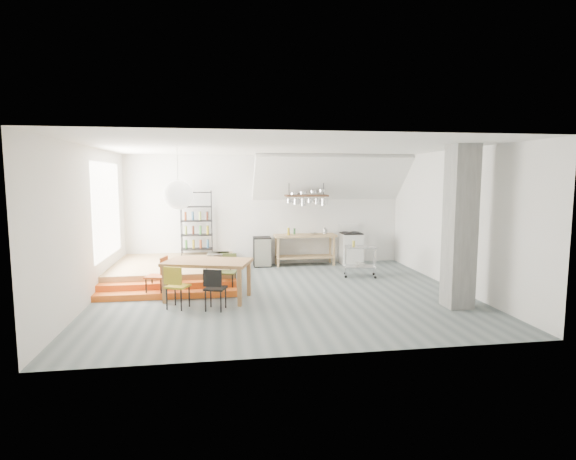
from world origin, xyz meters
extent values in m
plane|color=#576264|center=(0.00, 0.00, 0.00)|extent=(8.00, 8.00, 0.00)
cube|color=silver|center=(0.00, 3.50, 1.60)|extent=(8.00, 0.04, 3.20)
cube|color=silver|center=(-4.00, 0.00, 1.60)|extent=(0.04, 7.00, 3.20)
cube|color=silver|center=(4.00, 0.00, 1.60)|extent=(0.04, 7.00, 3.20)
cube|color=white|center=(0.00, 0.00, 3.20)|extent=(8.00, 7.00, 0.02)
cube|color=white|center=(1.80, 2.90, 2.55)|extent=(4.40, 1.44, 1.32)
cube|color=white|center=(-3.98, 1.50, 1.80)|extent=(0.02, 2.50, 2.20)
cube|color=#A57F52|center=(-2.50, 2.00, 0.20)|extent=(3.00, 3.00, 0.40)
cube|color=orange|center=(-2.50, 0.05, 0.07)|extent=(3.00, 0.35, 0.13)
cube|color=orange|center=(-2.50, 0.40, 0.13)|extent=(3.00, 0.35, 0.27)
cube|color=slate|center=(3.30, -1.50, 1.60)|extent=(0.50, 0.50, 3.20)
cube|color=#A57F52|center=(1.10, 3.15, 0.88)|extent=(1.80, 0.60, 0.06)
cube|color=#A57F52|center=(1.10, 3.15, 0.25)|extent=(1.70, 0.55, 0.04)
cube|color=#A57F52|center=(1.92, 3.37, 0.43)|extent=(0.06, 0.06, 0.86)
cube|color=#A57F52|center=(0.28, 3.37, 0.43)|extent=(0.06, 0.06, 0.86)
cube|color=#A57F52|center=(1.92, 2.93, 0.43)|extent=(0.06, 0.06, 0.86)
cube|color=#A57F52|center=(0.28, 2.93, 0.43)|extent=(0.06, 0.06, 0.86)
cube|color=white|center=(2.50, 3.15, 0.45)|extent=(0.60, 0.60, 0.90)
cube|color=black|center=(2.50, 3.15, 0.92)|extent=(0.58, 0.58, 0.03)
cube|color=white|center=(2.50, 3.43, 1.05)|extent=(0.60, 0.05, 0.25)
cylinder|color=black|center=(2.64, 3.29, 0.94)|extent=(0.18, 0.18, 0.02)
cylinder|color=black|center=(2.36, 3.29, 0.94)|extent=(0.18, 0.18, 0.02)
cylinder|color=black|center=(2.64, 3.01, 0.94)|extent=(0.18, 0.18, 0.02)
cylinder|color=black|center=(2.36, 3.01, 0.94)|extent=(0.18, 0.18, 0.02)
cube|color=#3B2317|center=(1.10, 2.95, 2.05)|extent=(1.20, 0.50, 0.05)
cylinder|color=black|center=(0.60, 2.95, 2.62)|extent=(0.02, 0.02, 1.15)
cylinder|color=black|center=(1.60, 2.95, 2.62)|extent=(0.02, 0.02, 1.15)
cylinder|color=silver|center=(0.60, 2.90, 1.91)|extent=(0.16, 0.16, 0.12)
cylinder|color=silver|center=(0.80, 2.90, 1.89)|extent=(0.20, 0.20, 0.16)
cylinder|color=silver|center=(1.00, 2.90, 1.87)|extent=(0.16, 0.16, 0.20)
cylinder|color=silver|center=(1.20, 2.90, 1.91)|extent=(0.20, 0.20, 0.12)
cylinder|color=silver|center=(1.40, 2.90, 1.89)|extent=(0.16, 0.16, 0.16)
cylinder|color=silver|center=(1.60, 2.90, 1.87)|extent=(0.20, 0.20, 0.20)
cylinder|color=black|center=(-1.58, 3.38, 1.30)|extent=(0.02, 0.02, 1.80)
cylinder|color=black|center=(-2.42, 3.38, 1.30)|extent=(0.02, 0.02, 1.80)
cylinder|color=black|center=(-1.58, 3.02, 1.30)|extent=(0.02, 0.02, 1.80)
cylinder|color=black|center=(-2.42, 3.02, 1.30)|extent=(0.02, 0.02, 1.80)
cube|color=black|center=(-2.00, 3.20, 0.55)|extent=(0.88, 0.38, 0.02)
cube|color=black|center=(-2.00, 3.20, 0.95)|extent=(0.88, 0.38, 0.02)
cube|color=black|center=(-2.00, 3.20, 1.35)|extent=(0.88, 0.38, 0.02)
cube|color=black|center=(-2.00, 3.20, 1.75)|extent=(0.88, 0.38, 0.02)
cube|color=black|center=(-2.00, 3.20, 2.15)|extent=(0.88, 0.38, 0.03)
cylinder|color=#3A7930|center=(-2.00, 3.20, 0.69)|extent=(0.07, 0.07, 0.24)
cylinder|color=olive|center=(-2.00, 3.20, 1.09)|extent=(0.07, 0.07, 0.24)
cylinder|color=brown|center=(-2.00, 3.20, 1.49)|extent=(0.07, 0.07, 0.24)
cube|color=#A57F52|center=(-1.40, 0.75, 0.55)|extent=(0.60, 0.40, 0.03)
cylinder|color=black|center=(-1.13, 0.92, 0.47)|extent=(0.02, 0.02, 0.13)
cylinder|color=black|center=(-1.67, 0.92, 0.47)|extent=(0.02, 0.02, 0.13)
cylinder|color=black|center=(-1.13, 0.58, 0.47)|extent=(0.02, 0.02, 0.13)
cylinder|color=black|center=(-1.67, 0.58, 0.47)|extent=(0.02, 0.02, 0.13)
sphere|color=white|center=(-2.19, -0.05, 2.20)|extent=(0.60, 0.60, 0.60)
cube|color=olive|center=(-1.62, -0.22, 0.80)|extent=(1.95, 1.44, 0.07)
cube|color=olive|center=(-0.75, -0.04, 0.38)|extent=(0.09, 0.09, 0.76)
cube|color=olive|center=(-2.25, 0.40, 0.38)|extent=(0.09, 0.09, 0.76)
cube|color=olive|center=(-0.98, -0.84, 0.38)|extent=(0.09, 0.09, 0.76)
cube|color=olive|center=(-2.49, -0.39, 0.38)|extent=(0.09, 0.09, 0.76)
cube|color=gold|center=(-2.19, -0.79, 0.44)|extent=(0.52, 0.52, 0.04)
cube|color=gold|center=(-2.26, -0.95, 0.69)|extent=(0.35, 0.19, 0.34)
cylinder|color=black|center=(-2.39, -0.86, 0.22)|extent=(0.03, 0.03, 0.43)
cylinder|color=black|center=(-2.11, -1.00, 0.22)|extent=(0.03, 0.03, 0.43)
cylinder|color=black|center=(-2.26, -0.58, 0.22)|extent=(0.03, 0.03, 0.43)
cylinder|color=black|center=(-1.98, -0.71, 0.22)|extent=(0.03, 0.03, 0.43)
cube|color=black|center=(-1.45, -1.01, 0.43)|extent=(0.48, 0.48, 0.04)
cube|color=black|center=(-1.51, -1.17, 0.67)|extent=(0.36, 0.15, 0.33)
cylinder|color=black|center=(-1.65, -1.10, 0.21)|extent=(0.03, 0.03, 0.42)
cylinder|color=black|center=(-1.36, -1.20, 0.21)|extent=(0.03, 0.03, 0.42)
cylinder|color=black|center=(-1.55, -0.81, 0.21)|extent=(0.03, 0.03, 0.42)
cylinder|color=black|center=(-1.26, -0.91, 0.21)|extent=(0.03, 0.03, 0.42)
cube|color=#57642F|center=(-1.21, 0.40, 0.43)|extent=(0.47, 0.47, 0.04)
cube|color=#57642F|center=(-1.16, 0.57, 0.68)|extent=(0.37, 0.13, 0.34)
cylinder|color=black|center=(-1.02, 0.51, 0.21)|extent=(0.03, 0.03, 0.42)
cylinder|color=black|center=(-1.32, 0.59, 0.21)|extent=(0.03, 0.03, 0.42)
cylinder|color=black|center=(-1.09, 0.21, 0.21)|extent=(0.03, 0.03, 0.42)
cylinder|color=black|center=(-1.39, 0.29, 0.21)|extent=(0.03, 0.03, 0.42)
cube|color=#B84C1A|center=(-2.72, 0.11, 0.46)|extent=(0.49, 0.49, 0.04)
cube|color=#B84C1A|center=(-2.54, 0.07, 0.71)|extent=(0.13, 0.38, 0.35)
cylinder|color=black|center=(-2.60, -0.09, 0.22)|extent=(0.03, 0.03, 0.45)
cylinder|color=black|center=(-2.52, 0.23, 0.22)|extent=(0.03, 0.03, 0.45)
cylinder|color=black|center=(-2.91, -0.01, 0.22)|extent=(0.03, 0.03, 0.45)
cylinder|color=black|center=(-2.83, 0.31, 0.22)|extent=(0.03, 0.03, 0.45)
cube|color=silver|center=(2.23, 1.41, 0.78)|extent=(0.88, 0.62, 0.04)
cube|color=silver|center=(2.23, 1.41, 0.27)|extent=(0.88, 0.62, 0.03)
cylinder|color=silver|center=(2.64, 1.51, 0.40)|extent=(0.03, 0.03, 0.76)
sphere|color=black|center=(2.64, 1.51, 0.04)|extent=(0.07, 0.07, 0.07)
cylinder|color=silver|center=(1.92, 1.69, 0.40)|extent=(0.03, 0.03, 0.76)
sphere|color=black|center=(1.92, 1.69, 0.04)|extent=(0.07, 0.07, 0.07)
cylinder|color=silver|center=(2.55, 1.13, 0.40)|extent=(0.03, 0.03, 0.76)
sphere|color=black|center=(2.55, 1.13, 0.04)|extent=(0.07, 0.07, 0.07)
cylinder|color=silver|center=(1.82, 1.31, 0.40)|extent=(0.03, 0.03, 0.76)
sphere|color=black|center=(1.82, 1.31, 0.04)|extent=(0.07, 0.07, 0.07)
cube|color=black|center=(-0.15, 3.20, 0.42)|extent=(0.50, 0.50, 0.85)
imported|color=beige|center=(-1.40, 0.75, 0.70)|extent=(0.50, 0.35, 0.27)
imported|color=silver|center=(1.37, 3.10, 0.94)|extent=(0.26, 0.26, 0.05)
camera|label=1|loc=(-1.34, -9.62, 2.56)|focal=28.00mm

